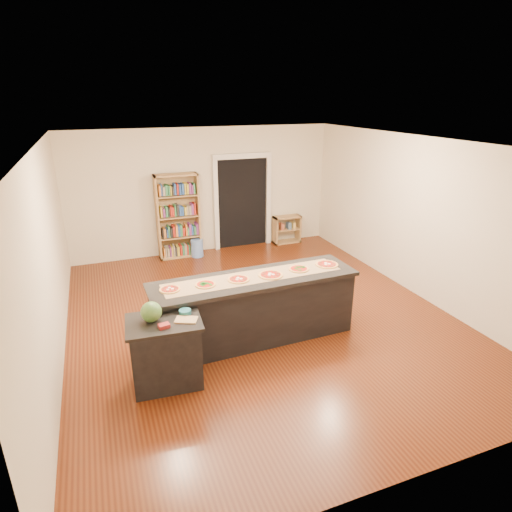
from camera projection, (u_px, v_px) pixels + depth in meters
name	position (u px, v px, depth m)	size (l,w,h in m)	color
room	(261.00, 236.00, 6.60)	(6.00, 7.00, 2.80)	beige
doorway	(242.00, 197.00, 10.00)	(1.40, 0.09, 2.21)	black
kitchen_island	(254.00, 308.00, 6.29)	(3.02, 0.82, 1.00)	black
side_counter	(166.00, 352.00, 5.31)	(0.90, 0.66, 0.89)	black
bookshelf	(178.00, 216.00, 9.41)	(0.93, 0.33, 1.87)	tan
low_shelf	(287.00, 229.00, 10.53)	(0.67, 0.29, 0.67)	tan
waste_bin	(197.00, 248.00, 9.65)	(0.27, 0.27, 0.40)	#628CDA
kraft_paper	(254.00, 277.00, 6.13)	(2.62, 0.47, 0.00)	#9B7350
watermelon	(151.00, 312.00, 5.11)	(0.25, 0.25, 0.25)	#144214
cutting_board	(186.00, 320.00, 5.16)	(0.26, 0.17, 0.02)	tan
package_red	(164.00, 326.00, 5.00)	(0.13, 0.09, 0.05)	maroon
package_teal	(185.00, 312.00, 5.31)	(0.15, 0.15, 0.06)	#195966
pizza_a	(170.00, 289.00, 5.71)	(0.29, 0.29, 0.02)	#DD9D55
pizza_b	(205.00, 284.00, 5.86)	(0.30, 0.30, 0.02)	#DD9D55
pizza_c	(239.00, 279.00, 6.02)	(0.32, 0.32, 0.02)	#DD9D55
pizza_d	(271.00, 275.00, 6.17)	(0.34, 0.34, 0.02)	#DD9D55
pizza_e	(299.00, 269.00, 6.38)	(0.28, 0.28, 0.02)	#DD9D55
pizza_f	(327.00, 264.00, 6.55)	(0.34, 0.34, 0.02)	#DD9D55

